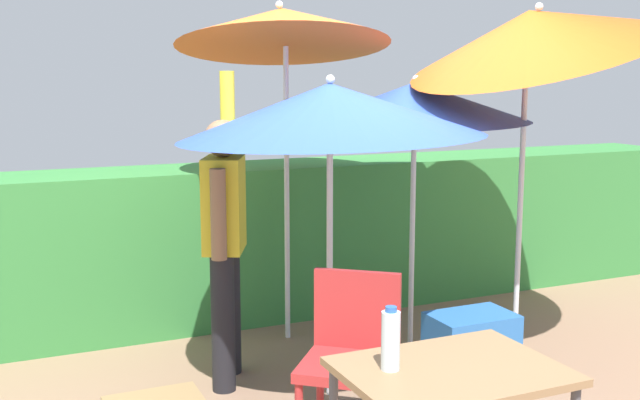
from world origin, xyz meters
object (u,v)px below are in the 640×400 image
chair_plastic (351,352)px  umbrella_orange (330,111)px  umbrella_navy (283,28)px  folding_table (451,393)px  bottle_water (391,340)px  cooler_box (471,352)px  umbrella_rainbow (415,103)px  person_vendor (225,232)px  umbrella_yellow (533,33)px

chair_plastic → umbrella_orange: bearing=74.1°
umbrella_navy → folding_table: umbrella_navy is taller
bottle_water → cooler_box: bearing=45.0°
umbrella_navy → chair_plastic: size_ratio=2.75×
chair_plastic → umbrella_navy: bearing=79.5°
umbrella_navy → cooler_box: 2.43m
chair_plastic → umbrella_rainbow: bearing=48.3°
umbrella_rainbow → umbrella_navy: bearing=144.5°
bottle_water → folding_table: bearing=-19.2°
person_vendor → folding_table: person_vendor is taller
chair_plastic → cooler_box: (0.98, 0.38, -0.28)m
cooler_box → umbrella_orange: bearing=160.3°
person_vendor → chair_plastic: (0.30, -1.10, -0.42)m
chair_plastic → bottle_water: bottle_water is taller
umbrella_navy → umbrella_orange: bearing=-96.9°
umbrella_rainbow → umbrella_yellow: 0.85m
cooler_box → folding_table: (-1.04, -1.33, 0.45)m
umbrella_rainbow → chair_plastic: umbrella_rainbow is taller
chair_plastic → folding_table: bearing=-93.7°
umbrella_rainbow → folding_table: size_ratio=2.32×
umbrella_yellow → umbrella_navy: size_ratio=1.03×
umbrella_rainbow → folding_table: 2.59m
umbrella_orange → person_vendor: (-0.49, 0.44, -0.73)m
cooler_box → bottle_water: 1.90m
cooler_box → bottle_water: size_ratio=2.07×
umbrella_orange → chair_plastic: size_ratio=2.09×
umbrella_yellow → folding_table: umbrella_yellow is taller
umbrella_yellow → umbrella_navy: bearing=141.4°
umbrella_orange → bottle_water: 1.78m
chair_plastic → bottle_water: size_ratio=3.71×
folding_table → umbrella_rainbow: bearing=62.6°
umbrella_orange → umbrella_rainbow: bearing=31.0°
umbrella_rainbow → folding_table: (-1.11, -2.13, -0.99)m
person_vendor → cooler_box: bearing=-29.5°
umbrella_yellow → folding_table: (-1.64, -1.64, -1.42)m
umbrella_navy → folding_table: size_ratio=3.06×
person_vendor → umbrella_orange: bearing=-42.2°
umbrella_yellow → bottle_water: umbrella_yellow is taller
umbrella_rainbow → person_vendor: size_ratio=0.99×
folding_table → bottle_water: 0.31m
folding_table → umbrella_orange: bearing=81.2°
umbrella_rainbow → cooler_box: size_ratio=3.74×
umbrella_rainbow → umbrella_orange: (-0.85, -0.51, -0.01)m
umbrella_navy → chair_plastic: 2.39m
umbrella_yellow → chair_plastic: 2.35m
umbrella_rainbow → cooler_box: 1.65m
umbrella_rainbow → cooler_box: bearing=-94.6°
person_vendor → folding_table: 2.09m
umbrella_navy → bottle_water: bearing=-103.0°
umbrella_rainbow → folding_table: umbrella_rainbow is taller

